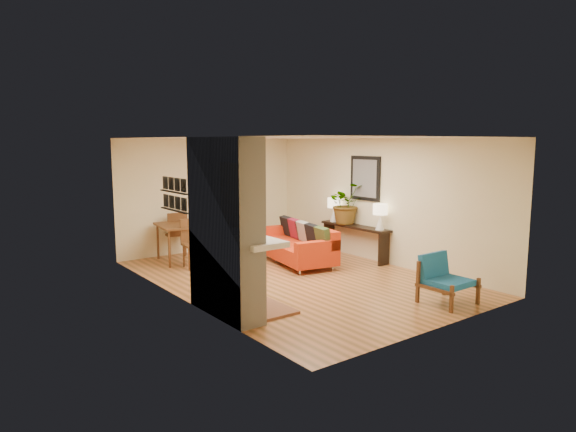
{
  "coord_description": "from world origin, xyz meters",
  "views": [
    {
      "loc": [
        -5.69,
        -7.4,
        2.54
      ],
      "look_at": [
        0.0,
        0.2,
        1.15
      ],
      "focal_mm": 32.0,
      "sensor_mm": 36.0,
      "label": 1
    }
  ],
  "objects_px": {
    "blue_chair": "(443,276)",
    "console_table": "(355,232)",
    "sofa": "(298,244)",
    "lamp_far": "(334,207)",
    "lamp_near": "(380,214)",
    "dining_table": "(181,232)",
    "ottoman": "(296,253)",
    "houseplant": "(346,203)"
  },
  "relations": [
    {
      "from": "dining_table",
      "to": "lamp_far",
      "type": "relative_size",
      "value": 3.44
    },
    {
      "from": "dining_table",
      "to": "houseplant",
      "type": "bearing_deg",
      "value": -28.4
    },
    {
      "from": "ottoman",
      "to": "console_table",
      "type": "bearing_deg",
      "value": -16.83
    },
    {
      "from": "sofa",
      "to": "houseplant",
      "type": "bearing_deg",
      "value": -9.13
    },
    {
      "from": "sofa",
      "to": "lamp_near",
      "type": "height_order",
      "value": "lamp_near"
    },
    {
      "from": "sofa",
      "to": "houseplant",
      "type": "distance_m",
      "value": 1.46
    },
    {
      "from": "blue_chair",
      "to": "houseplant",
      "type": "relative_size",
      "value": 0.84
    },
    {
      "from": "dining_table",
      "to": "console_table",
      "type": "relative_size",
      "value": 1.0
    },
    {
      "from": "sofa",
      "to": "houseplant",
      "type": "xyz_separation_m",
      "value": [
        1.2,
        -0.19,
        0.8
      ]
    },
    {
      "from": "lamp_far",
      "to": "sofa",
      "type": "bearing_deg",
      "value": -169.94
    },
    {
      "from": "lamp_near",
      "to": "lamp_far",
      "type": "distance_m",
      "value": 1.41
    },
    {
      "from": "lamp_near",
      "to": "ottoman",
      "type": "bearing_deg",
      "value": 139.5
    },
    {
      "from": "dining_table",
      "to": "lamp_near",
      "type": "relative_size",
      "value": 3.44
    },
    {
      "from": "ottoman",
      "to": "lamp_near",
      "type": "height_order",
      "value": "lamp_near"
    },
    {
      "from": "lamp_far",
      "to": "console_table",
      "type": "bearing_deg",
      "value": -90.0
    },
    {
      "from": "sofa",
      "to": "blue_chair",
      "type": "distance_m",
      "value": 3.55
    },
    {
      "from": "blue_chair",
      "to": "lamp_far",
      "type": "distance_m",
      "value": 3.96
    },
    {
      "from": "sofa",
      "to": "lamp_far",
      "type": "xyz_separation_m",
      "value": [
        1.21,
        0.21,
        0.68
      ]
    },
    {
      "from": "lamp_near",
      "to": "blue_chair",
      "type": "bearing_deg",
      "value": -114.19
    },
    {
      "from": "ottoman",
      "to": "blue_chair",
      "type": "xyz_separation_m",
      "value": [
        0.25,
        -3.47,
        0.2
      ]
    },
    {
      "from": "lamp_near",
      "to": "dining_table",
      "type": "bearing_deg",
      "value": 139.46
    },
    {
      "from": "dining_table",
      "to": "console_table",
      "type": "bearing_deg",
      "value": -32.12
    },
    {
      "from": "ottoman",
      "to": "console_table",
      "type": "distance_m",
      "value": 1.42
    },
    {
      "from": "lamp_near",
      "to": "houseplant",
      "type": "bearing_deg",
      "value": 90.57
    },
    {
      "from": "ottoman",
      "to": "dining_table",
      "type": "xyz_separation_m",
      "value": [
        -1.87,
        1.6,
        0.42
      ]
    },
    {
      "from": "houseplant",
      "to": "blue_chair",
      "type": "bearing_deg",
      "value": -107.31
    },
    {
      "from": "console_table",
      "to": "lamp_far",
      "type": "relative_size",
      "value": 3.43
    },
    {
      "from": "console_table",
      "to": "dining_table",
      "type": "bearing_deg",
      "value": 147.88
    },
    {
      "from": "blue_chair",
      "to": "console_table",
      "type": "distance_m",
      "value": 3.25
    },
    {
      "from": "blue_chair",
      "to": "houseplant",
      "type": "height_order",
      "value": "houseplant"
    },
    {
      "from": "blue_chair",
      "to": "console_table",
      "type": "xyz_separation_m",
      "value": [
        1.06,
        3.07,
        0.16
      ]
    },
    {
      "from": "sofa",
      "to": "ottoman",
      "type": "distance_m",
      "value": 0.21
    },
    {
      "from": "console_table",
      "to": "houseplant",
      "type": "distance_m",
      "value": 0.67
    },
    {
      "from": "blue_chair",
      "to": "houseplant",
      "type": "xyz_separation_m",
      "value": [
        1.05,
        3.36,
        0.77
      ]
    },
    {
      "from": "lamp_far",
      "to": "houseplant",
      "type": "height_order",
      "value": "houseplant"
    },
    {
      "from": "dining_table",
      "to": "sofa",
      "type": "bearing_deg",
      "value": -37.66
    },
    {
      "from": "console_table",
      "to": "lamp_far",
      "type": "bearing_deg",
      "value": 90.0
    },
    {
      "from": "ottoman",
      "to": "lamp_near",
      "type": "distance_m",
      "value": 1.92
    },
    {
      "from": "console_table",
      "to": "ottoman",
      "type": "bearing_deg",
      "value": 163.17
    },
    {
      "from": "blue_chair",
      "to": "lamp_far",
      "type": "bearing_deg",
      "value": 74.33
    },
    {
      "from": "console_table",
      "to": "lamp_near",
      "type": "relative_size",
      "value": 3.43
    },
    {
      "from": "ottoman",
      "to": "console_table",
      "type": "xyz_separation_m",
      "value": [
        1.31,
        -0.4,
        0.36
      ]
    }
  ]
}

